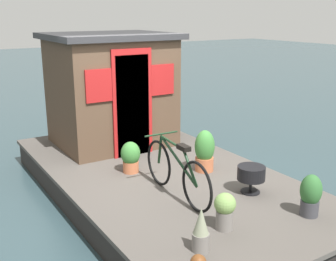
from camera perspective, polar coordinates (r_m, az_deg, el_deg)
name	(u,v)px	position (r m, az deg, el deg)	size (l,w,h in m)	color
ground_plane	(161,197)	(6.64, -0.93, -9.08)	(60.00, 60.00, 0.00)	#2D4247
houseboat_deck	(161,184)	(6.55, -0.94, -7.34)	(5.71, 3.01, 0.44)	#4C4742
houseboat_cabin	(111,89)	(7.69, -7.75, 5.60)	(1.85, 2.15, 2.01)	#4C3828
bicycle	(176,171)	(5.48, 1.15, -5.55)	(1.61, 0.50, 0.78)	black
potted_plant_rosemary	(311,195)	(5.31, 18.85, -8.29)	(0.26, 0.26, 0.52)	#38383D
potted_plant_lavender	(131,157)	(6.38, -5.12, -3.57)	(0.29, 0.29, 0.48)	#B2603D
potted_plant_mint	(201,231)	(4.37, 4.50, -13.42)	(0.18, 0.18, 0.48)	slate
potted_plant_succulent	(205,151)	(6.41, 5.00, -2.82)	(0.31, 0.31, 0.65)	#B2603D
potted_plant_ivy	(225,210)	(4.79, 7.74, -10.63)	(0.25, 0.25, 0.43)	slate
charcoal_grill	(251,174)	(5.75, 11.26, -5.85)	(0.38, 0.38, 0.37)	black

